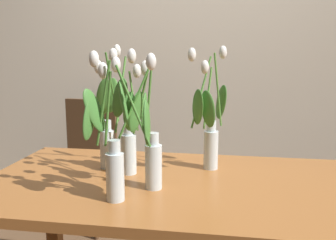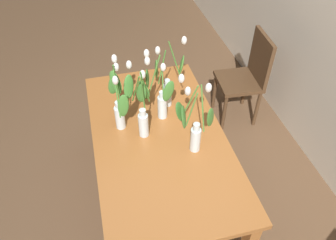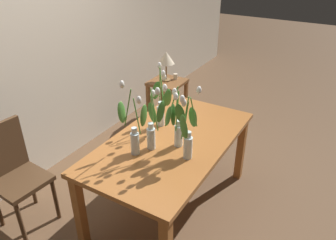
{
  "view_description": "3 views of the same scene",
  "coord_description": "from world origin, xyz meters",
  "px_view_note": "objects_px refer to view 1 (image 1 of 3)",
  "views": [
    {
      "loc": [
        0.25,
        -1.52,
        1.29
      ],
      "look_at": [
        -0.0,
        -0.0,
        1.01
      ],
      "focal_mm": 40.25,
      "sensor_mm": 36.0,
      "label": 1
    },
    {
      "loc": [
        1.51,
        -0.32,
        2.38
      ],
      "look_at": [
        0.02,
        0.06,
        0.9
      ],
      "focal_mm": 34.81,
      "sensor_mm": 36.0,
      "label": 2
    },
    {
      "loc": [
        -2.01,
        -1.16,
        2.2
      ],
      "look_at": [
        -0.1,
        -0.03,
        0.98
      ],
      "focal_mm": 34.96,
      "sensor_mm": 36.0,
      "label": 3
    }
  ],
  "objects_px": {
    "dining_chair": "(87,155)",
    "dining_table": "(169,201)",
    "tulip_vase_0": "(210,126)",
    "tulip_vase_1": "(107,129)",
    "tulip_vase_3": "(114,146)",
    "tulip_vase_4": "(144,137)",
    "tulip_vase_2": "(129,135)"
  },
  "relations": [
    {
      "from": "tulip_vase_0",
      "to": "tulip_vase_3",
      "type": "distance_m",
      "value": 0.54
    },
    {
      "from": "dining_table",
      "to": "tulip_vase_3",
      "type": "bearing_deg",
      "value": -125.14
    },
    {
      "from": "tulip_vase_0",
      "to": "tulip_vase_1",
      "type": "height_order",
      "value": "tulip_vase_1"
    },
    {
      "from": "tulip_vase_3",
      "to": "tulip_vase_4",
      "type": "distance_m",
      "value": 0.16
    },
    {
      "from": "tulip_vase_0",
      "to": "tulip_vase_1",
      "type": "xyz_separation_m",
      "value": [
        -0.48,
        -0.05,
        -0.02
      ]
    },
    {
      "from": "tulip_vase_1",
      "to": "tulip_vase_4",
      "type": "relative_size",
      "value": 1.04
    },
    {
      "from": "tulip_vase_0",
      "to": "tulip_vase_2",
      "type": "bearing_deg",
      "value": -159.38
    },
    {
      "from": "tulip_vase_0",
      "to": "dining_chair",
      "type": "height_order",
      "value": "tulip_vase_0"
    },
    {
      "from": "tulip_vase_1",
      "to": "tulip_vase_2",
      "type": "relative_size",
      "value": 1.03
    },
    {
      "from": "dining_table",
      "to": "tulip_vase_3",
      "type": "distance_m",
      "value": 0.41
    },
    {
      "from": "dining_table",
      "to": "tulip_vase_3",
      "type": "xyz_separation_m",
      "value": [
        -0.17,
        -0.24,
        0.3
      ]
    },
    {
      "from": "tulip_vase_0",
      "to": "tulip_vase_2",
      "type": "distance_m",
      "value": 0.37
    },
    {
      "from": "tulip_vase_0",
      "to": "tulip_vase_4",
      "type": "bearing_deg",
      "value": -130.82
    },
    {
      "from": "tulip_vase_0",
      "to": "dining_chair",
      "type": "relative_size",
      "value": 0.61
    },
    {
      "from": "dining_table",
      "to": "tulip_vase_0",
      "type": "distance_m",
      "value": 0.39
    },
    {
      "from": "tulip_vase_3",
      "to": "tulip_vase_4",
      "type": "xyz_separation_m",
      "value": [
        0.08,
        0.14,
        0.0
      ]
    },
    {
      "from": "tulip_vase_1",
      "to": "tulip_vase_4",
      "type": "xyz_separation_m",
      "value": [
        0.23,
        -0.24,
        0.02
      ]
    },
    {
      "from": "dining_table",
      "to": "tulip_vase_0",
      "type": "height_order",
      "value": "tulip_vase_0"
    },
    {
      "from": "tulip_vase_1",
      "to": "tulip_vase_3",
      "type": "distance_m",
      "value": 0.41
    },
    {
      "from": "tulip_vase_1",
      "to": "dining_chair",
      "type": "distance_m",
      "value": 1.11
    },
    {
      "from": "tulip_vase_0",
      "to": "dining_chair",
      "type": "bearing_deg",
      "value": 137.72
    },
    {
      "from": "dining_table",
      "to": "tulip_vase_2",
      "type": "bearing_deg",
      "value": 162.64
    },
    {
      "from": "dining_table",
      "to": "tulip_vase_3",
      "type": "relative_size",
      "value": 2.91
    },
    {
      "from": "tulip_vase_3",
      "to": "tulip_vase_0",
      "type": "bearing_deg",
      "value": 52.43
    },
    {
      "from": "tulip_vase_4",
      "to": "dining_chair",
      "type": "distance_m",
      "value": 1.42
    },
    {
      "from": "tulip_vase_4",
      "to": "tulip_vase_0",
      "type": "bearing_deg",
      "value": 49.18
    },
    {
      "from": "dining_chair",
      "to": "dining_table",
      "type": "bearing_deg",
      "value": -53.12
    },
    {
      "from": "dining_table",
      "to": "tulip_vase_2",
      "type": "xyz_separation_m",
      "value": [
        -0.19,
        0.06,
        0.27
      ]
    },
    {
      "from": "tulip_vase_4",
      "to": "dining_chair",
      "type": "relative_size",
      "value": 0.6
    },
    {
      "from": "dining_table",
      "to": "tulip_vase_1",
      "type": "bearing_deg",
      "value": 155.64
    },
    {
      "from": "tulip_vase_4",
      "to": "dining_chair",
      "type": "xyz_separation_m",
      "value": [
        -0.71,
        1.15,
        -0.43
      ]
    },
    {
      "from": "tulip_vase_3",
      "to": "tulip_vase_2",
      "type": "bearing_deg",
      "value": 94.03
    }
  ]
}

